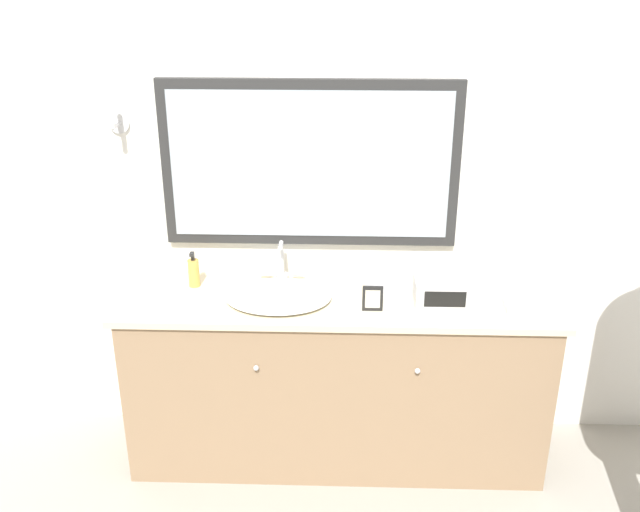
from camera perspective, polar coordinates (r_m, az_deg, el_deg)
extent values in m
plane|color=#9E998E|center=(3.40, 1.22, -18.49)|extent=(14.00, 14.00, 0.00)
cube|color=white|center=(3.27, 1.55, 5.73)|extent=(8.00, 0.06, 2.55)
cube|color=#282828|center=(3.20, -0.80, 7.33)|extent=(1.33, 0.04, 0.75)
cube|color=#9EA8B2|center=(3.18, -0.81, 7.23)|extent=(1.24, 0.01, 0.66)
cylinder|color=silver|center=(3.31, -15.79, 10.18)|extent=(0.09, 0.01, 0.09)
cylinder|color=silver|center=(3.26, -16.04, 9.97)|extent=(0.02, 0.10, 0.02)
cylinder|color=white|center=(3.20, -16.44, 10.97)|extent=(0.02, 0.02, 0.14)
cube|color=#937556|center=(3.38, 1.35, -9.97)|extent=(1.89, 0.49, 0.81)
cube|color=beige|center=(3.17, 1.42, -3.59)|extent=(1.95, 0.52, 0.03)
sphere|color=silver|center=(3.06, -5.14, -8.91)|extent=(0.02, 0.02, 0.02)
sphere|color=silver|center=(3.06, 7.81, -9.10)|extent=(0.02, 0.02, 0.02)
ellipsoid|color=white|center=(3.14, -3.36, -3.20)|extent=(0.47, 0.37, 0.03)
cylinder|color=silver|center=(3.33, -3.05, -1.66)|extent=(0.06, 0.06, 0.03)
cylinder|color=silver|center=(3.29, -3.08, -0.18)|extent=(0.02, 0.02, 0.16)
cylinder|color=silver|center=(3.23, -3.17, 0.86)|extent=(0.02, 0.07, 0.02)
cylinder|color=white|center=(3.33, -4.34, -1.41)|extent=(0.06, 0.02, 0.02)
cylinder|color=white|center=(3.32, -1.76, -1.45)|extent=(0.05, 0.02, 0.02)
cylinder|color=gold|center=(3.30, -10.06, -1.35)|extent=(0.05, 0.05, 0.13)
cylinder|color=black|center=(3.26, -10.16, -0.05)|extent=(0.02, 0.02, 0.03)
cube|color=black|center=(3.24, -10.22, 0.15)|extent=(0.02, 0.03, 0.01)
cube|color=#BCBCC1|center=(3.14, 9.80, -2.80)|extent=(0.25, 0.16, 0.11)
cube|color=black|center=(3.08, 9.97, -3.41)|extent=(0.18, 0.01, 0.07)
cube|color=black|center=(3.04, 4.23, -3.40)|extent=(0.09, 0.01, 0.11)
cube|color=beige|center=(3.03, 4.23, -3.46)|extent=(0.06, 0.00, 0.08)
cube|color=white|center=(3.18, 15.85, -3.86)|extent=(0.15, 0.12, 0.03)
cube|color=#ADADB2|center=(3.25, 5.21, -2.57)|extent=(0.18, 0.11, 0.01)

